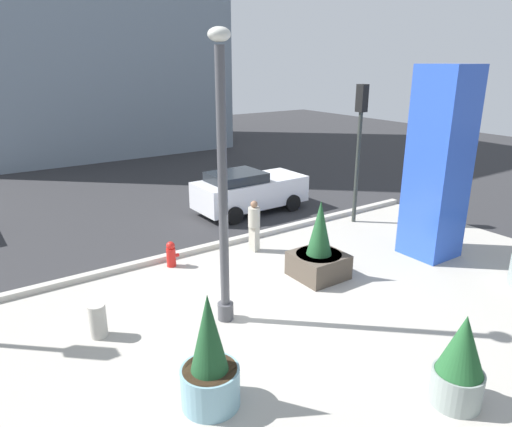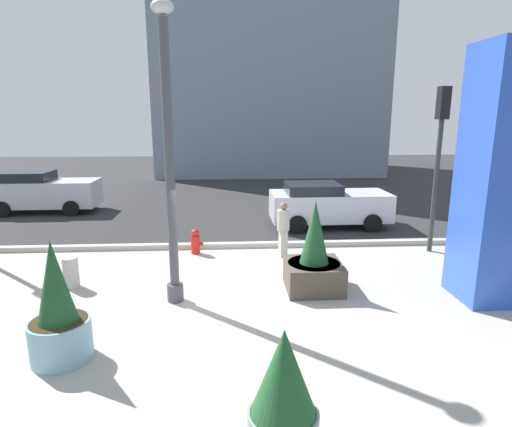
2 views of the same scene
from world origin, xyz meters
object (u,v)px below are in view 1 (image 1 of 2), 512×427
at_px(pedestrian_crossing, 254,224).
at_px(art_pillar_blue, 439,165).
at_px(lamp_post, 223,191).
at_px(concrete_bollard, 98,321).
at_px(fire_hydrant, 171,254).
at_px(car_curb_east, 249,190).
at_px(traffic_light_far_side, 359,132).
at_px(potted_plant_near_left, 319,251).
at_px(potted_plant_near_right, 460,363).
at_px(potted_plant_mid_plaza, 210,364).

bearing_deg(pedestrian_crossing, art_pillar_blue, -36.74).
relative_size(lamp_post, concrete_bollard, 8.21).
bearing_deg(fire_hydrant, pedestrian_crossing, -8.71).
bearing_deg(pedestrian_crossing, car_curb_east, 58.70).
bearing_deg(traffic_light_far_side, lamp_post, -156.73).
bearing_deg(art_pillar_blue, car_curb_east, 108.32).
xyz_separation_m(potted_plant_near_left, traffic_light_far_side, (4.06, 2.65, 2.48)).
relative_size(lamp_post, art_pillar_blue, 1.13).
height_order(concrete_bollard, car_curb_east, car_curb_east).
xyz_separation_m(art_pillar_blue, potted_plant_near_right, (-5.11, -4.29, -1.93)).
bearing_deg(concrete_bollard, pedestrian_crossing, 20.54).
distance_m(art_pillar_blue, pedestrian_crossing, 5.56).
xyz_separation_m(art_pillar_blue, potted_plant_near_left, (-3.78, 0.69, -2.00)).
height_order(art_pillar_blue, fire_hydrant, art_pillar_blue).
xyz_separation_m(art_pillar_blue, pedestrian_crossing, (-4.20, 3.14, -1.84)).
height_order(potted_plant_near_right, potted_plant_near_left, potted_plant_near_left).
height_order(potted_plant_near_right, pedestrian_crossing, potted_plant_near_right).
relative_size(fire_hydrant, concrete_bollard, 1.00).
relative_size(concrete_bollard, traffic_light_far_side, 0.16).
height_order(concrete_bollard, traffic_light_far_side, traffic_light_far_side).
xyz_separation_m(lamp_post, potted_plant_near_left, (3.16, 0.45, -2.26)).
xyz_separation_m(concrete_bollard, traffic_light_far_side, (9.79, 2.20, 2.84)).
bearing_deg(lamp_post, pedestrian_crossing, 46.56).
relative_size(lamp_post, potted_plant_mid_plaza, 2.94).
bearing_deg(concrete_bollard, potted_plant_near_left, -4.55).
bearing_deg(fire_hydrant, car_curb_east, 32.89).
bearing_deg(potted_plant_near_left, concrete_bollard, 175.45).
distance_m(potted_plant_near_right, potted_plant_mid_plaza, 4.15).
height_order(car_curb_east, pedestrian_crossing, same).
distance_m(lamp_post, potted_plant_mid_plaza, 3.51).
distance_m(potted_plant_near_right, concrete_bollard, 7.00).
bearing_deg(car_curb_east, art_pillar_blue, -71.68).
distance_m(lamp_post, traffic_light_far_side, 7.86).
height_order(lamp_post, potted_plant_mid_plaza, lamp_post).
relative_size(traffic_light_far_side, car_curb_east, 1.11).
bearing_deg(lamp_post, potted_plant_near_right, -67.98).
bearing_deg(lamp_post, traffic_light_far_side, 23.27).
height_order(lamp_post, traffic_light_far_side, lamp_post).
relative_size(potted_plant_mid_plaza, traffic_light_far_side, 0.44).
xyz_separation_m(potted_plant_mid_plaza, car_curb_east, (6.40, 8.47, 0.02)).
distance_m(potted_plant_near_left, fire_hydrant, 4.13).
relative_size(potted_plant_near_right, pedestrian_crossing, 1.05).
xyz_separation_m(potted_plant_near_right, potted_plant_mid_plaza, (-3.45, 2.32, 0.01)).
height_order(art_pillar_blue, car_curb_east, art_pillar_blue).
xyz_separation_m(lamp_post, potted_plant_near_right, (1.83, -4.53, -2.20)).
height_order(traffic_light_far_side, car_curb_east, traffic_light_far_side).
distance_m(fire_hydrant, traffic_light_far_side, 7.59).
xyz_separation_m(art_pillar_blue, traffic_light_far_side, (0.28, 3.35, 0.48)).
distance_m(lamp_post, car_curb_east, 8.18).
bearing_deg(fire_hydrant, lamp_post, -93.24).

